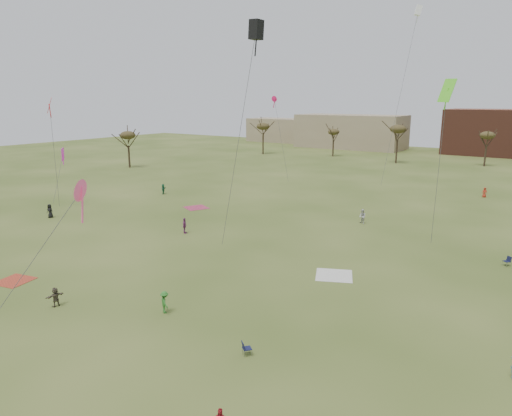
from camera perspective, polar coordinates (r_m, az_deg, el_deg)
The scene contains 18 objects.
ground at distance 33.24m, azimuth -12.04°, elevation -13.25°, with size 260.00×260.00×0.00m, color #374D18.
flyer_near_center at distance 33.80m, azimuth -11.12°, elevation -11.25°, with size 1.03×0.59×1.59m, color #2E7627.
spectator_fore_c at distance 37.13m, azimuth -23.34°, elevation -9.97°, with size 1.33×0.42×1.44m, color brown.
flyer_mid_a at distance 64.27m, azimuth -23.92°, elevation -0.33°, with size 0.85×0.56×1.75m, color black.
spectator_mid_d at distance 52.51m, azimuth -8.74°, elevation -2.16°, with size 1.03×0.43×1.76m, color #8D3B7C.
spectator_mid_e at distance 57.43m, azimuth 12.90°, elevation -1.02°, with size 0.85×0.66×1.74m, color silver.
flyer_far_a at distance 75.01m, azimuth -11.28°, elevation 2.30°, with size 1.47×0.47×1.59m, color #236B47.
flyer_far_b at distance 79.14m, azimuth 26.19°, elevation 1.73°, with size 0.74×0.48×1.52m, color red.
blanket_red at distance 43.70m, azimuth -27.48°, elevation -7.93°, with size 2.55×2.55×0.03m, color #B63B24.
blanket_cream at distance 40.56m, azimuth 9.54°, elevation -8.15°, with size 3.04×3.04×0.03m, color white.
blanket_plum at distance 64.82m, azimuth -7.32°, elevation 0.03°, with size 2.91×2.91×0.03m, color #AE3556.
camp_chair_center at distance 28.52m, azimuth -1.15°, elevation -17.09°, with size 0.73×0.74×0.87m.
camp_chair_right at distance 47.82m, azimuth 28.34°, elevation -5.95°, with size 0.74×0.74×0.87m.
kites_aloft at distance 53.00m, azimuth 10.93°, elevation 18.94°, with size 68.24×67.49×27.84m.
tree_line at distance 102.68m, azimuth 20.38°, elevation 8.16°, with size 117.44×49.32×8.91m.
building_tan at distance 147.05m, azimuth 11.51°, elevation 9.17°, with size 32.00×14.00×10.00m, color #937F60.
building_brick at distance 141.52m, azimuth 27.59°, elevation 8.22°, with size 26.00×16.00×12.00m, color brown.
building_tan_west at distance 167.04m, azimuth 2.82°, elevation 9.53°, with size 20.00×12.00×8.00m, color #937F60.
Camera 1 is at (21.92, -20.24, 14.64)m, focal length 32.67 mm.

